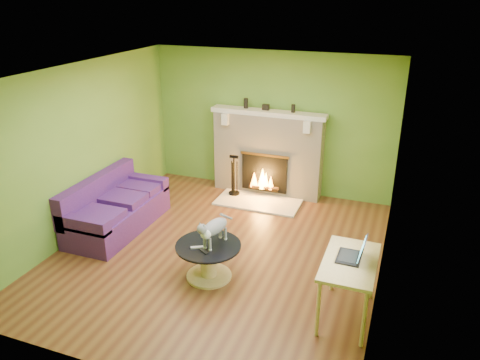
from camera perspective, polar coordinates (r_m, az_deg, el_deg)
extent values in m
plane|color=#582D19|center=(6.96, -2.51, -8.69)|extent=(5.00, 5.00, 0.00)
plane|color=white|center=(6.04, -2.93, 12.93)|extent=(5.00, 5.00, 0.00)
plane|color=#54822A|center=(8.63, 3.84, 6.95)|extent=(5.00, 0.00, 5.00)
plane|color=#54822A|center=(4.44, -15.60, -9.63)|extent=(5.00, 0.00, 5.00)
plane|color=#54822A|center=(7.52, -18.73, 3.44)|extent=(0.00, 5.00, 5.00)
plane|color=#54822A|center=(5.93, 17.73, -1.44)|extent=(0.00, 5.00, 5.00)
plane|color=silver|center=(5.01, 17.23, -2.73)|extent=(0.00, 1.20, 1.20)
plane|color=white|center=(5.01, 17.14, -2.72)|extent=(0.00, 1.06, 1.06)
cube|color=beige|center=(8.63, 3.41, 3.14)|extent=(2.00, 0.35, 1.50)
cube|color=black|center=(8.57, 2.98, 0.79)|extent=(0.85, 0.03, 0.68)
cube|color=#C28B30|center=(8.44, 3.02, 3.04)|extent=(0.91, 0.02, 0.04)
cylinder|color=black|center=(8.64, 2.87, -1.02)|extent=(0.55, 0.07, 0.07)
cube|color=beige|center=(8.38, 3.47, 8.18)|extent=(2.10, 0.28, 0.08)
cube|color=beige|center=(8.49, -1.81, 7.42)|extent=(0.12, 0.10, 0.20)
cube|color=beige|center=(8.06, 8.18, 6.39)|extent=(0.12, 0.10, 0.20)
cube|color=beige|center=(8.44, 2.23, -2.68)|extent=(1.50, 0.75, 0.03)
cube|color=beige|center=(8.38, 3.47, 8.18)|extent=(2.10, 0.28, 0.08)
cube|color=#3E185E|center=(7.75, -14.61, -4.27)|extent=(0.84, 1.87, 0.42)
cube|color=#3E185E|center=(7.79, -17.02, -1.41)|extent=(0.19, 1.87, 0.53)
cube|color=#3E185E|center=(7.04, -18.64, -5.11)|extent=(0.84, 0.19, 0.21)
cube|color=#3E185E|center=(8.27, -11.55, -0.20)|extent=(0.84, 0.19, 0.21)
cube|color=#3E185E|center=(7.23, -16.83, -4.15)|extent=(0.67, 0.50, 0.11)
cube|color=#3E185E|center=(7.68, -14.11, -2.24)|extent=(0.67, 0.50, 0.11)
cube|color=#3E185E|center=(8.07, -12.05, -0.80)|extent=(0.67, 0.50, 0.11)
cylinder|color=#D5B972|center=(6.41, -3.79, -11.54)|extent=(0.61, 0.61, 0.03)
cylinder|color=#D5B972|center=(6.29, -3.84, -9.83)|extent=(0.22, 0.22, 0.42)
cylinder|color=black|center=(6.17, -3.89, -8.00)|extent=(0.86, 0.86, 0.03)
cube|color=#D5B972|center=(5.48, 13.27, -9.71)|extent=(0.59, 1.02, 0.04)
cylinder|color=#D5B972|center=(5.34, 9.50, -15.24)|extent=(0.04, 0.04, 0.71)
cylinder|color=#D5B972|center=(5.30, 14.88, -16.08)|extent=(0.04, 0.04, 0.71)
cylinder|color=#D5B972|center=(6.09, 11.27, -10.18)|extent=(0.04, 0.04, 0.71)
cylinder|color=#D5B972|center=(6.06, 15.90, -10.87)|extent=(0.04, 0.04, 0.71)
cube|color=#959598|center=(6.10, -5.23, -8.17)|extent=(0.17, 0.12, 0.02)
cube|color=black|center=(6.01, -4.43, -8.67)|extent=(0.16, 0.12, 0.02)
cylinder|color=black|center=(8.51, 0.73, 9.34)|extent=(0.08, 0.08, 0.18)
cylinder|color=black|center=(8.26, 6.51, 8.67)|extent=(0.07, 0.07, 0.14)
cube|color=black|center=(8.40, 3.16, 8.86)|extent=(0.12, 0.08, 0.10)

